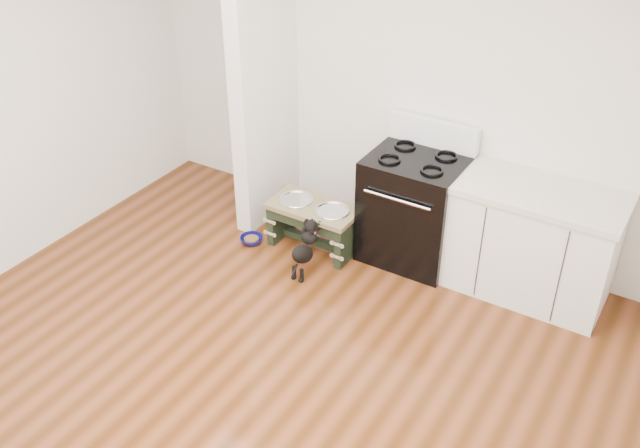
# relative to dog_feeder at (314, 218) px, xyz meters

# --- Properties ---
(ground) EXTENTS (5.00, 5.00, 0.00)m
(ground) POSITION_rel_dog_feeder_xyz_m (0.51, -1.82, -0.30)
(ground) COLOR #47240C
(ground) RESTS_ON ground
(room_shell) EXTENTS (5.00, 5.00, 5.00)m
(room_shell) POSITION_rel_dog_feeder_xyz_m (0.51, -1.82, 1.32)
(room_shell) COLOR silver
(room_shell) RESTS_ON ground
(partition_wall) EXTENTS (0.15, 0.80, 2.70)m
(partition_wall) POSITION_rel_dog_feeder_xyz_m (-0.66, 0.28, 1.05)
(partition_wall) COLOR silver
(partition_wall) RESTS_ON ground
(oven_range) EXTENTS (0.76, 0.69, 1.14)m
(oven_range) POSITION_rel_dog_feeder_xyz_m (0.76, 0.34, 0.18)
(oven_range) COLOR black
(oven_range) RESTS_ON ground
(cabinet_run) EXTENTS (1.24, 0.64, 0.91)m
(cabinet_run) POSITION_rel_dog_feeder_xyz_m (1.74, 0.36, 0.16)
(cabinet_run) COLOR silver
(cabinet_run) RESTS_ON ground
(dog_feeder) EXTENTS (0.76, 0.41, 0.43)m
(dog_feeder) POSITION_rel_dog_feeder_xyz_m (0.00, 0.00, 0.00)
(dog_feeder) COLOR black
(dog_feeder) RESTS_ON ground
(puppy) EXTENTS (0.13, 0.39, 0.46)m
(puppy) POSITION_rel_dog_feeder_xyz_m (0.14, -0.35, -0.04)
(puppy) COLOR black
(puppy) RESTS_ON ground
(floor_bowl) EXTENTS (0.24, 0.24, 0.06)m
(floor_bowl) POSITION_rel_dog_feeder_xyz_m (-0.50, -0.23, -0.27)
(floor_bowl) COLOR #0C0C55
(floor_bowl) RESTS_ON ground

